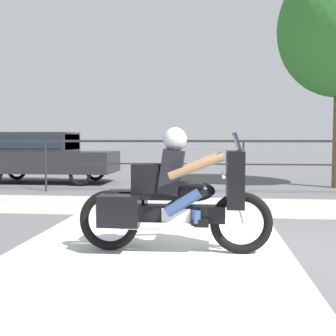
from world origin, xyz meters
The scene contains 6 objects.
ground_plane centered at (0.00, 0.00, 0.00)m, with size 120.00×120.00×0.00m, color #565659.
sidewalk_band centered at (0.00, 3.40, 0.01)m, with size 44.00×2.40×0.01m, color #A8A59E.
crosswalk_band centered at (-1.53, -0.20, 0.00)m, with size 3.42×6.00×0.01m, color silver.
fence_railing centered at (0.00, 5.47, 1.05)m, with size 36.00×0.05×1.35m.
motorcycle centered at (-1.24, -0.10, 0.68)m, with size 2.35×0.76×1.51m.
parked_car centered at (-6.05, 7.57, 0.90)m, with size 4.36×1.76×1.58m.
Camera 1 is at (-0.79, -5.11, 1.37)m, focal length 45.00 mm.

